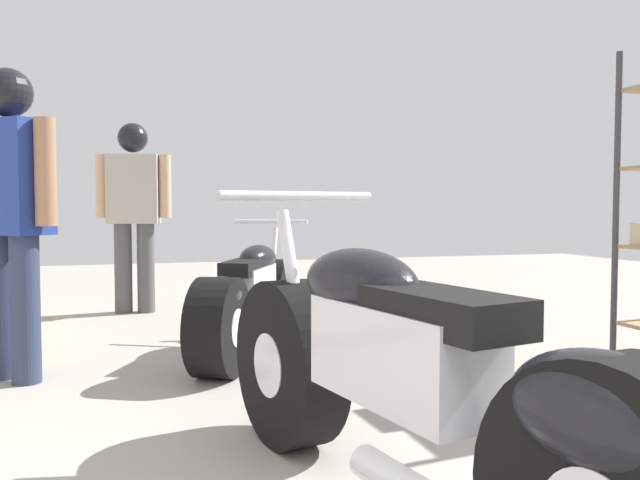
{
  "coord_description": "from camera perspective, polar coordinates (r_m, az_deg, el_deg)",
  "views": [
    {
      "loc": [
        -0.69,
        -0.03,
        1.0
      ],
      "look_at": [
        0.32,
        3.34,
        0.82
      ],
      "focal_mm": 36.33,
      "sensor_mm": 36.0,
      "label": 1
    }
  ],
  "objects": [
    {
      "name": "mechanic_in_blue",
      "position": [
        6.35,
        -16.09,
        3.44
      ],
      "size": [
        0.71,
        0.33,
        1.79
      ],
      "color": "#4C4C4C",
      "rests_on": "ground_plane"
    },
    {
      "name": "mechanic_with_helmet",
      "position": [
        4.08,
        -25.63,
        3.58
      ],
      "size": [
        0.58,
        0.56,
        1.78
      ],
      "color": "#2D3851",
      "rests_on": "ground_plane"
    },
    {
      "name": "motorcycle_maroon_cruiser",
      "position": [
        2.04,
        7.9,
        -12.68
      ],
      "size": [
        0.82,
        2.26,
        1.06
      ],
      "color": "black",
      "rests_on": "ground_plane"
    },
    {
      "name": "red_toolbox",
      "position": [
        3.81,
        26.14,
        -11.24
      ],
      "size": [
        0.47,
        0.34,
        0.17
      ],
      "primitive_type": "cube",
      "rotation": [
        0.0,
        0.0,
        0.19
      ],
      "color": "#B21919",
      "rests_on": "ground_plane"
    },
    {
      "name": "motorcycle_black_naked",
      "position": [
        4.45,
        -6.32,
        -5.25
      ],
      "size": [
        1.07,
        1.83,
        0.9
      ],
      "color": "black",
      "rests_on": "ground_plane"
    },
    {
      "name": "ground_plane",
      "position": [
        3.7,
        -5.49,
        -12.74
      ],
      "size": [
        16.68,
        16.68,
        0.0
      ],
      "primitive_type": "plane",
      "color": "#9E998E"
    }
  ]
}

